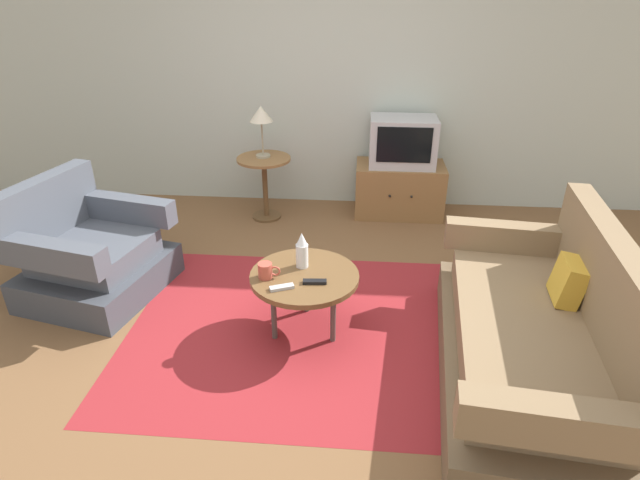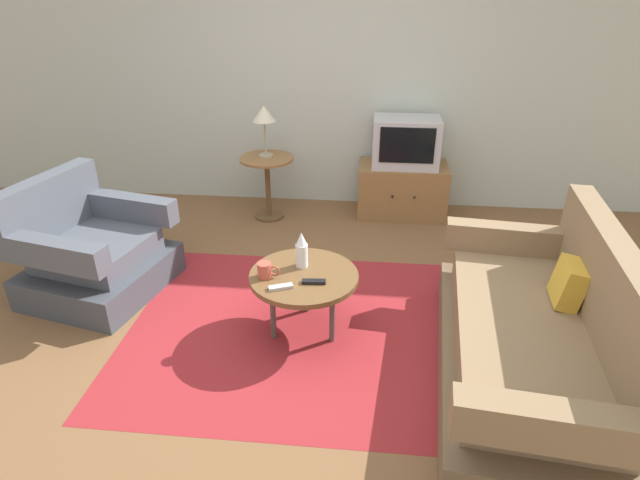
# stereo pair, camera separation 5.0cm
# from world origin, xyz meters

# --- Properties ---
(ground_plane) EXTENTS (16.00, 16.00, 0.00)m
(ground_plane) POSITION_xyz_m (0.00, 0.00, 0.00)
(ground_plane) COLOR brown
(back_wall) EXTENTS (9.00, 0.12, 2.70)m
(back_wall) POSITION_xyz_m (0.00, 2.26, 1.35)
(back_wall) COLOR #B2BCB2
(back_wall) RESTS_ON ground
(area_rug) EXTENTS (2.34, 1.91, 0.00)m
(area_rug) POSITION_xyz_m (0.02, -0.03, 0.00)
(area_rug) COLOR maroon
(area_rug) RESTS_ON ground
(armchair) EXTENTS (1.03, 1.09, 0.85)m
(armchair) POSITION_xyz_m (-1.60, 0.33, 0.29)
(armchair) COLOR #3E424B
(armchair) RESTS_ON ground
(couch) EXTENTS (1.07, 1.90, 0.91)m
(couch) POSITION_xyz_m (1.37, -0.40, 0.29)
(couch) COLOR brown
(couch) RESTS_ON ground
(coffee_table) EXTENTS (0.70, 0.70, 0.43)m
(coffee_table) POSITION_xyz_m (0.02, -0.03, 0.40)
(coffee_table) COLOR brown
(coffee_table) RESTS_ON ground
(side_table) EXTENTS (0.50, 0.50, 0.61)m
(side_table) POSITION_xyz_m (-0.55, 1.73, 0.44)
(side_table) COLOR olive
(side_table) RESTS_ON ground
(tv_stand) EXTENTS (0.85, 0.48, 0.51)m
(tv_stand) POSITION_xyz_m (0.74, 1.93, 0.25)
(tv_stand) COLOR olive
(tv_stand) RESTS_ON ground
(television) EXTENTS (0.61, 0.40, 0.45)m
(television) POSITION_xyz_m (0.74, 1.93, 0.73)
(television) COLOR #B7B7BC
(television) RESTS_ON tv_stand
(table_lamp) EXTENTS (0.21, 0.21, 0.47)m
(table_lamp) POSITION_xyz_m (-0.56, 1.75, 0.99)
(table_lamp) COLOR #9E937A
(table_lamp) RESTS_ON side_table
(vase) EXTENTS (0.08, 0.08, 0.24)m
(vase) POSITION_xyz_m (-0.00, 0.07, 0.55)
(vase) COLOR white
(vase) RESTS_ON coffee_table
(mug) EXTENTS (0.14, 0.09, 0.10)m
(mug) POSITION_xyz_m (-0.21, -0.09, 0.48)
(mug) COLOR #B74C3D
(mug) RESTS_ON coffee_table
(tv_remote_dark) EXTENTS (0.15, 0.05, 0.02)m
(tv_remote_dark) POSITION_xyz_m (0.10, -0.13, 0.44)
(tv_remote_dark) COLOR black
(tv_remote_dark) RESTS_ON coffee_table
(tv_remote_silver) EXTENTS (0.15, 0.10, 0.02)m
(tv_remote_silver) POSITION_xyz_m (-0.09, -0.21, 0.44)
(tv_remote_silver) COLOR #B2B2B7
(tv_remote_silver) RESTS_ON coffee_table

